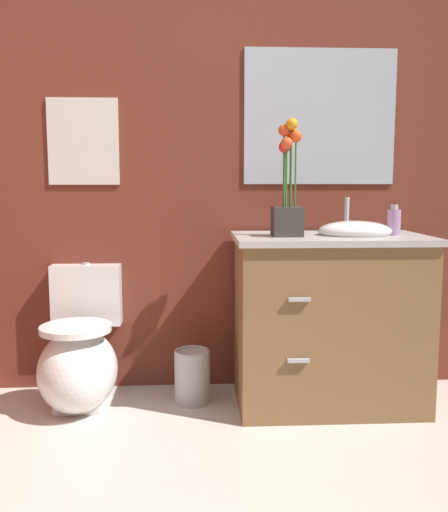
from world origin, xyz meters
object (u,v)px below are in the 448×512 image
flower_vase (287,195)px  trash_bin (192,376)px  wall_mirror (320,117)px  soap_bottle (394,222)px  toilet (80,359)px  vanity_cabinet (329,318)px  wall_poster (83,142)px

flower_vase → trash_bin: (-0.46, 0.09, -0.91)m
flower_vase → wall_mirror: (0.22, 0.33, 0.40)m
soap_bottle → trash_bin: soap_bottle is taller
toilet → vanity_cabinet: 1.25m
vanity_cabinet → wall_mirror: 1.05m
trash_bin → wall_poster: size_ratio=0.61×
flower_vase → wall_poster: bearing=161.9°
wall_mirror → flower_vase: bearing=-123.7°
toilet → trash_bin: bearing=2.7°
wall_mirror → wall_poster: bearing=180.0°
trash_bin → wall_mirror: wall_mirror is taller
vanity_cabinet → soap_bottle: size_ratio=6.99×
wall_mirror → vanity_cabinet: bearing=-89.5°
soap_bottle → trash_bin: size_ratio=0.54×
toilet → soap_bottle: (1.54, -0.04, 0.68)m
toilet → soap_bottle: size_ratio=4.67×
soap_bottle → wall_mirror: (-0.31, 0.31, 0.53)m
soap_bottle → wall_poster: size_ratio=0.33×
flower_vase → wall_mirror: wall_mirror is taller
trash_bin → wall_mirror: size_ratio=0.34×
vanity_cabinet → toilet: bearing=178.8°
soap_bottle → trash_bin: bearing=176.3°
wall_poster → flower_vase: bearing=-18.1°
trash_bin → toilet: bearing=-177.3°
toilet → wall_mirror: (1.23, 0.27, 1.21)m
vanity_cabinet → trash_bin: size_ratio=3.80×
flower_vase → vanity_cabinet: bearing=9.6°
vanity_cabinet → wall_mirror: bearing=90.5°
vanity_cabinet → flower_vase: 0.65m
toilet → flower_vase: 1.30m
toilet → wall_mirror: bearing=12.2°
soap_bottle → wall_mirror: size_ratio=0.18×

